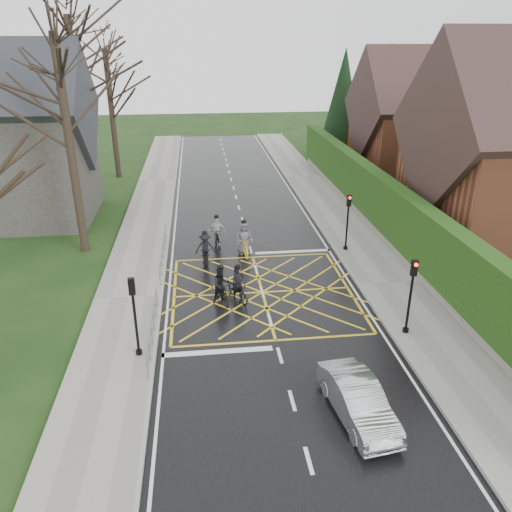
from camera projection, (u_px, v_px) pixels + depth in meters
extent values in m
plane|color=black|center=(262.00, 292.00, 22.82)|extent=(120.00, 120.00, 0.00)
cube|color=black|center=(262.00, 292.00, 22.82)|extent=(9.00, 80.00, 0.01)
cube|color=gray|center=(389.00, 284.00, 23.43)|extent=(3.00, 80.00, 0.15)
cube|color=gray|center=(129.00, 298.00, 22.15)|extent=(3.00, 80.00, 0.15)
cube|color=slate|center=(381.00, 232.00, 28.97)|extent=(0.50, 38.00, 0.70)
cube|color=black|center=(384.00, 203.00, 28.27)|extent=(0.90, 38.00, 2.80)
cube|color=brown|center=(418.00, 144.00, 39.57)|extent=(9.00, 8.00, 6.00)
cube|color=#352220|center=(422.00, 106.00, 38.41)|extent=(9.80, 8.80, 8.80)
cube|color=brown|center=(461.00, 70.00, 37.65)|extent=(0.70, 0.70, 1.60)
cylinder|color=black|center=(339.00, 154.00, 47.38)|extent=(0.50, 0.50, 1.20)
cone|color=black|center=(343.00, 106.00, 45.62)|extent=(4.60, 4.60, 10.00)
cube|color=#2D2B28|center=(22.00, 164.00, 30.89)|extent=(8.00, 7.00, 7.00)
cube|color=#26282D|center=(11.00, 108.00, 29.53)|extent=(8.80, 7.80, 7.80)
cylinder|color=black|center=(71.00, 150.00, 25.11)|extent=(0.44, 0.44, 11.00)
cylinder|color=black|center=(81.00, 117.00, 32.09)|extent=(0.44, 0.44, 12.00)
cylinder|color=black|center=(112.00, 116.00, 39.84)|extent=(0.44, 0.44, 10.00)
cylinder|color=slate|center=(152.00, 319.00, 18.74)|extent=(0.05, 5.00, 0.05)
cylinder|color=slate|center=(153.00, 329.00, 18.92)|extent=(0.04, 5.00, 0.04)
cylinder|color=slate|center=(148.00, 370.00, 16.66)|extent=(0.04, 0.04, 1.00)
cylinder|color=slate|center=(157.00, 299.00, 21.21)|extent=(0.04, 0.04, 1.00)
cylinder|color=slate|center=(163.00, 244.00, 25.56)|extent=(0.05, 6.00, 0.05)
cylinder|color=slate|center=(163.00, 252.00, 25.74)|extent=(0.04, 6.00, 0.04)
cylinder|color=slate|center=(160.00, 278.00, 23.03)|extent=(0.04, 0.04, 1.00)
cylinder|color=slate|center=(166.00, 232.00, 28.49)|extent=(0.04, 0.04, 1.00)
cylinder|color=black|center=(347.00, 226.00, 26.58)|extent=(0.10, 0.10, 3.00)
cylinder|color=black|center=(345.00, 249.00, 27.13)|extent=(0.24, 0.24, 0.30)
cube|color=black|center=(349.00, 200.00, 26.02)|extent=(0.22, 0.16, 0.62)
sphere|color=#FF0C0C|center=(350.00, 198.00, 25.84)|extent=(0.14, 0.14, 0.14)
cylinder|color=black|center=(410.00, 301.00, 18.94)|extent=(0.10, 0.10, 3.00)
cylinder|color=black|center=(405.00, 332.00, 19.48)|extent=(0.24, 0.24, 0.30)
cube|color=black|center=(414.00, 268.00, 18.38)|extent=(0.22, 0.16, 0.62)
sphere|color=#FF0C0C|center=(416.00, 265.00, 18.20)|extent=(0.14, 0.14, 0.14)
cylinder|color=black|center=(136.00, 322.00, 17.58)|extent=(0.10, 0.10, 3.00)
cylinder|color=black|center=(139.00, 354.00, 18.12)|extent=(0.24, 0.24, 0.30)
cube|color=black|center=(132.00, 286.00, 17.02)|extent=(0.22, 0.16, 0.62)
sphere|color=#FF0C0C|center=(131.00, 280.00, 17.06)|extent=(0.14, 0.14, 0.14)
imported|color=black|center=(238.00, 290.00, 22.02)|extent=(1.23, 1.82, 0.90)
imported|color=black|center=(238.00, 283.00, 21.99)|extent=(0.66, 0.56, 1.53)
sphere|color=black|center=(237.00, 267.00, 21.67)|extent=(0.24, 0.24, 0.24)
imported|color=black|center=(222.00, 291.00, 21.76)|extent=(1.01, 1.85, 1.07)
imported|color=black|center=(221.00, 285.00, 21.74)|extent=(0.94, 0.83, 1.63)
sphere|color=black|center=(221.00, 267.00, 21.40)|extent=(0.26, 0.26, 0.26)
imported|color=black|center=(206.00, 255.00, 25.62)|extent=(0.70, 1.83, 0.95)
imported|color=black|center=(205.00, 248.00, 25.58)|extent=(1.06, 0.64, 1.61)
sphere|color=black|center=(205.00, 233.00, 25.25)|extent=(0.25, 0.25, 0.25)
imported|color=black|center=(217.00, 237.00, 27.73)|extent=(0.79, 1.86, 1.08)
imported|color=#BCBCC1|center=(217.00, 231.00, 27.70)|extent=(1.02, 0.56, 1.66)
sphere|color=black|center=(216.00, 217.00, 27.36)|extent=(0.26, 0.26, 0.26)
imported|color=gold|center=(244.00, 245.00, 26.62)|extent=(0.89, 2.06, 1.05)
imported|color=#525259|center=(244.00, 238.00, 26.57)|extent=(0.92, 0.65, 1.79)
sphere|color=black|center=(244.00, 222.00, 26.20)|extent=(0.28, 0.28, 0.28)
imported|color=#A8ACB0|center=(358.00, 400.00, 15.10)|extent=(1.79, 3.83, 1.21)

